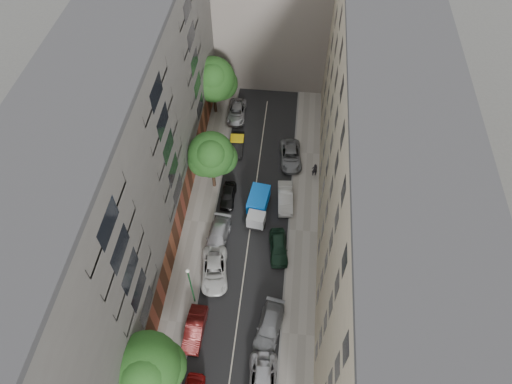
# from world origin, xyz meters

# --- Properties ---
(ground) EXTENTS (120.00, 120.00, 0.00)m
(ground) POSITION_xyz_m (0.00, 0.00, 0.00)
(ground) COLOR #4C4C49
(ground) RESTS_ON ground
(road_surface) EXTENTS (8.00, 44.00, 0.02)m
(road_surface) POSITION_xyz_m (0.00, 0.00, 0.01)
(road_surface) COLOR black
(road_surface) RESTS_ON ground
(sidewalk_left) EXTENTS (3.00, 44.00, 0.15)m
(sidewalk_left) POSITION_xyz_m (-5.50, 0.00, 0.07)
(sidewalk_left) COLOR gray
(sidewalk_left) RESTS_ON ground
(sidewalk_right) EXTENTS (3.00, 44.00, 0.15)m
(sidewalk_right) POSITION_xyz_m (5.50, 0.00, 0.07)
(sidewalk_right) COLOR gray
(sidewalk_right) RESTS_ON ground
(building_left) EXTENTS (8.00, 44.00, 20.00)m
(building_left) POSITION_xyz_m (-11.00, 0.00, 10.00)
(building_left) COLOR #52504C
(building_left) RESTS_ON ground
(building_right) EXTENTS (8.00, 44.00, 20.00)m
(building_right) POSITION_xyz_m (11.00, 0.00, 10.00)
(building_right) COLOR #B4A68C
(building_right) RESTS_ON ground
(building_endcap) EXTENTS (18.00, 12.00, 18.00)m
(building_endcap) POSITION_xyz_m (0.00, 28.00, 9.00)
(building_endcap) COLOR slate
(building_endcap) RESTS_ON ground
(tarp_truck) EXTENTS (2.44, 4.99, 2.21)m
(tarp_truck) POSITION_xyz_m (0.60, 1.88, 1.22)
(tarp_truck) COLOR black
(tarp_truck) RESTS_ON ground
(car_left_1) EXTENTS (1.68, 4.47, 1.46)m
(car_left_1) POSITION_xyz_m (-3.60, -11.71, 0.73)
(car_left_1) COLOR #4E100F
(car_left_1) RESTS_ON ground
(car_left_2) EXTENTS (3.20, 5.57, 1.46)m
(car_left_2) POSITION_xyz_m (-2.81, -5.80, 0.73)
(car_left_2) COLOR silver
(car_left_2) RESTS_ON ground
(car_left_3) EXTENTS (2.51, 5.25, 1.48)m
(car_left_3) POSITION_xyz_m (-3.08, -2.05, 0.74)
(car_left_3) COLOR #BABABF
(car_left_3) RESTS_ON ground
(car_left_4) EXTENTS (1.51, 3.73, 1.27)m
(car_left_4) POSITION_xyz_m (-2.80, 3.40, 0.63)
(car_left_4) COLOR black
(car_left_4) RESTS_ON ground
(car_left_5) EXTENTS (1.63, 4.11, 1.33)m
(car_left_5) POSITION_xyz_m (-2.80, 11.00, 0.67)
(car_left_5) COLOR black
(car_left_5) RESTS_ON ground
(car_left_6) EXTENTS (2.35, 4.90, 1.35)m
(car_left_6) POSITION_xyz_m (-3.60, 16.60, 0.67)
(car_left_6) COLOR #AEAEB3
(car_left_6) RESTS_ON ground
(car_right_0) EXTENTS (2.66, 5.30, 1.44)m
(car_right_0) POSITION_xyz_m (2.80, -15.67, 0.72)
(car_right_0) COLOR #B8B8BD
(car_right_0) RESTS_ON ground
(car_right_1) EXTENTS (2.82, 5.25, 1.45)m
(car_right_1) POSITION_xyz_m (2.92, -10.80, 0.72)
(car_right_1) COLOR slate
(car_right_1) RESTS_ON ground
(car_right_2) EXTENTS (2.31, 4.53, 1.48)m
(car_right_2) POSITION_xyz_m (3.12, -2.60, 0.74)
(car_right_2) COLOR black
(car_right_2) RESTS_ON ground
(car_right_3) EXTENTS (1.95, 4.58, 1.47)m
(car_right_3) POSITION_xyz_m (3.39, 3.60, 0.74)
(car_right_3) COLOR silver
(car_right_3) RESTS_ON ground
(car_right_4) EXTENTS (2.92, 5.35, 1.42)m
(car_right_4) POSITION_xyz_m (3.60, 9.80, 0.71)
(car_right_4) COLOR slate
(car_right_4) RESTS_ON ground
(tree_near) EXTENTS (5.50, 5.26, 7.84)m
(tree_near) POSITION_xyz_m (-5.74, -16.72, 5.20)
(tree_near) COLOR #382619
(tree_near) RESTS_ON sidewalk_left
(tree_mid) EXTENTS (5.12, 4.82, 7.58)m
(tree_mid) POSITION_xyz_m (-4.50, 4.89, 5.11)
(tree_mid) COLOR #382619
(tree_mid) RESTS_ON sidewalk_left
(tree_far) EXTENTS (5.66, 5.44, 7.77)m
(tree_far) POSITION_xyz_m (-6.30, 16.94, 5.06)
(tree_far) COLOR #382619
(tree_far) RESTS_ON sidewalk_left
(lamp_post) EXTENTS (0.36, 0.36, 6.05)m
(lamp_post) POSITION_xyz_m (-4.20, -8.84, 3.91)
(lamp_post) COLOR #1A5C2C
(lamp_post) RESTS_ON sidewalk_left
(pedestrian) EXTENTS (0.74, 0.58, 1.80)m
(pedestrian) POSITION_xyz_m (6.40, 7.70, 1.05)
(pedestrian) COLOR black
(pedestrian) RESTS_ON sidewalk_right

